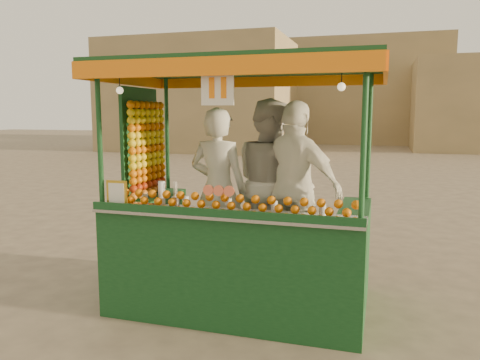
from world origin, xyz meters
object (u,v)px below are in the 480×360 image
(juice_cart, at_px, (234,230))
(vendor_left, at_px, (218,190))
(vendor_middle, at_px, (270,183))
(vendor_right, at_px, (296,188))

(juice_cart, distance_m, vendor_left, 0.54)
(vendor_left, distance_m, vendor_middle, 0.62)
(vendor_left, relative_size, vendor_middle, 0.95)
(vendor_right, bearing_deg, juice_cart, 56.28)
(juice_cart, relative_size, vendor_middle, 1.47)
(vendor_left, bearing_deg, vendor_right, -169.01)
(vendor_left, height_order, vendor_middle, vendor_middle)
(vendor_left, xyz_separation_m, vendor_middle, (0.51, 0.35, 0.05))
(juice_cart, distance_m, vendor_right, 0.81)
(vendor_middle, xyz_separation_m, vendor_right, (0.34, -0.26, -0.01))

